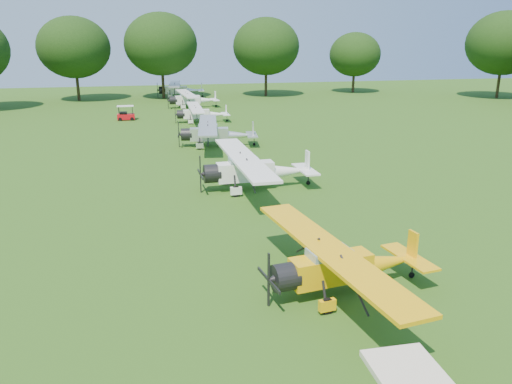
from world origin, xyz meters
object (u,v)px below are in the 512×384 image
aircraft_2 (343,263)px  aircraft_6 (191,98)px  aircraft_3 (254,168)px  aircraft_5 (200,112)px  aircraft_4 (215,132)px  aircraft_7 (179,89)px  golf_cart (126,115)px

aircraft_2 → aircraft_6: aircraft_6 is taller
aircraft_2 → aircraft_3: aircraft_3 is taller
aircraft_5 → aircraft_2: bearing=-87.7°
aircraft_4 → aircraft_6: 25.73m
aircraft_3 → aircraft_4: aircraft_3 is taller
aircraft_4 → aircraft_5: aircraft_4 is taller
aircraft_7 → aircraft_4: bearing=-84.8°
aircraft_2 → aircraft_5: (-0.24, 40.16, -0.07)m
aircraft_2 → aircraft_5: aircraft_2 is taller
aircraft_4 → aircraft_6: aircraft_6 is taller
aircraft_4 → aircraft_7: bearing=97.8°
aircraft_2 → aircraft_4: bearing=83.7°
aircraft_2 → aircraft_6: (0.11, 52.67, 0.08)m
aircraft_4 → golf_cart: (-7.84, 16.77, -0.71)m
aircraft_6 → golf_cart: aircraft_6 is taller
aircraft_3 → golf_cart: (-8.23, 30.03, -0.79)m
aircraft_3 → aircraft_6: aircraft_3 is taller
aircraft_6 → aircraft_2: bearing=-93.6°
aircraft_3 → golf_cart: 31.15m
golf_cart → aircraft_3: bearing=-74.1°
aircraft_4 → aircraft_7: size_ratio=0.93×
aircraft_4 → aircraft_5: (0.35, 13.21, -0.15)m
aircraft_5 → golf_cart: aircraft_5 is taller
aircraft_2 → golf_cart: bearing=93.4°
aircraft_6 → aircraft_4: bearing=-95.0°
aircraft_6 → aircraft_7: bearing=89.0°
aircraft_7 → golf_cart: (-7.99, -21.88, -0.81)m
aircraft_6 → aircraft_7: 12.94m
golf_cart → aircraft_6: bearing=46.9°
aircraft_7 → aircraft_6: bearing=-82.1°
aircraft_7 → aircraft_5: bearing=-84.1°
aircraft_3 → golf_cart: bearing=104.6°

